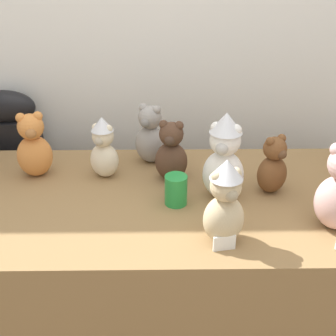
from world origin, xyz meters
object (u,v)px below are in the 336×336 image
(teddy_bear_cream, at_px, (104,148))
(party_cup_green, at_px, (176,190))
(teddy_bear_sand, at_px, (225,203))
(teddy_bear_snow, at_px, (224,158))
(teddy_bear_ginger, at_px, (34,147))
(teddy_bear_ash, at_px, (150,136))
(teddy_bear_cocoa, at_px, (171,153))
(teddy_bear_chestnut, at_px, (273,166))
(display_table, at_px, (168,275))
(instrument_case, at_px, (18,185))

(teddy_bear_cream, xyz_separation_m, party_cup_green, (0.27, -0.21, -0.07))
(teddy_bear_sand, bearing_deg, teddy_bear_cream, 116.59)
(teddy_bear_snow, relative_size, teddy_bear_ginger, 1.24)
(teddy_bear_snow, height_order, party_cup_green, teddy_bear_snow)
(teddy_bear_ash, bearing_deg, teddy_bear_cream, -119.05)
(party_cup_green, bearing_deg, teddy_bear_ginger, 158.06)
(teddy_bear_cocoa, bearing_deg, teddy_bear_cream, -176.29)
(teddy_bear_cocoa, bearing_deg, party_cup_green, -75.35)
(teddy_bear_chestnut, xyz_separation_m, teddy_bear_ginger, (-0.90, 0.14, 0.02))
(teddy_bear_cocoa, xyz_separation_m, party_cup_green, (0.01, -0.18, -0.06))
(party_cup_green, bearing_deg, display_table, 122.55)
(teddy_bear_ginger, height_order, party_cup_green, teddy_bear_ginger)
(teddy_bear_snow, height_order, teddy_bear_cream, teddy_bear_snow)
(instrument_case, xyz_separation_m, teddy_bear_cocoa, (0.74, -0.40, 0.37))
(instrument_case, height_order, teddy_bear_snow, teddy_bear_snow)
(teddy_bear_ash, xyz_separation_m, teddy_bear_cream, (-0.18, -0.12, 0.00))
(teddy_bear_snow, xyz_separation_m, teddy_bear_ash, (-0.27, 0.29, -0.04))
(instrument_case, distance_m, party_cup_green, 1.00)
(display_table, xyz_separation_m, teddy_bear_sand, (0.17, -0.26, 0.51))
(teddy_bear_cocoa, height_order, teddy_bear_chestnut, teddy_bear_cocoa)
(teddy_bear_chestnut, height_order, teddy_bear_cream, teddy_bear_cream)
(teddy_bear_ginger, xyz_separation_m, party_cup_green, (0.54, -0.22, -0.07))
(display_table, bearing_deg, teddy_bear_snow, -0.08)
(teddy_bear_ash, relative_size, party_cup_green, 2.29)
(teddy_bear_snow, height_order, teddy_bear_sand, teddy_bear_snow)
(party_cup_green, bearing_deg, teddy_bear_sand, -57.43)
(teddy_bear_cream, relative_size, party_cup_green, 2.26)
(display_table, distance_m, instrument_case, 0.91)
(instrument_case, bearing_deg, teddy_bear_ginger, -59.36)
(teddy_bear_sand, xyz_separation_m, teddy_bear_ginger, (-0.68, 0.44, -0.02))
(teddy_bear_chestnut, xyz_separation_m, teddy_bear_cream, (-0.63, 0.13, 0.02))
(teddy_bear_ginger, bearing_deg, teddy_bear_snow, -27.68)
(teddy_bear_cocoa, relative_size, teddy_bear_chestnut, 1.09)
(party_cup_green, bearing_deg, teddy_bear_cocoa, 94.31)
(teddy_bear_sand, height_order, party_cup_green, teddy_bear_sand)
(teddy_bear_chestnut, xyz_separation_m, party_cup_green, (-0.35, -0.08, -0.05))
(display_table, bearing_deg, instrument_case, 144.04)
(teddy_bear_sand, bearing_deg, display_table, 105.08)
(teddy_bear_chestnut, height_order, teddy_bear_ash, teddy_bear_ash)
(teddy_bear_sand, bearing_deg, teddy_bear_ginger, 129.87)
(teddy_bear_ash, bearing_deg, teddy_bear_ginger, -140.08)
(teddy_bear_snow, relative_size, teddy_bear_sand, 1.15)
(teddy_bear_ash, distance_m, party_cup_green, 0.35)
(teddy_bear_ash, xyz_separation_m, teddy_bear_sand, (0.24, -0.55, 0.02))
(teddy_bear_chestnut, bearing_deg, teddy_bear_ash, 121.46)
(teddy_bear_cream, bearing_deg, teddy_bear_ash, 52.63)
(teddy_bear_snow, xyz_separation_m, party_cup_green, (-0.17, -0.04, -0.10))
(teddy_bear_cream, distance_m, party_cup_green, 0.35)
(teddy_bear_snow, bearing_deg, teddy_bear_cocoa, 163.40)
(display_table, bearing_deg, teddy_bear_sand, -57.43)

